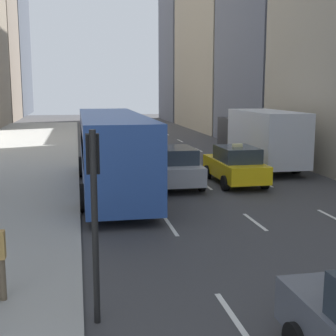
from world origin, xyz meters
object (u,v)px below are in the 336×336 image
object	(u,v)px
city_bus	(112,149)
traffic_light_pole	(94,195)
taxi_second	(235,165)
box_truck	(260,137)
taxi_lead	(149,146)
sedan_black_near	(174,166)

from	to	relation	value
city_bus	traffic_light_pole	size ratio (longest dim) A/B	3.22
traffic_light_pole	city_bus	bearing A→B (deg)	84.24
taxi_second	box_truck	bearing A→B (deg)	55.87
taxi_lead	city_bus	bearing A→B (deg)	-109.45
city_bus	traffic_light_pole	distance (m)	11.35
taxi_second	box_truck	size ratio (longest dim) A/B	0.52
sedan_black_near	traffic_light_pole	world-z (taller)	traffic_light_pole
sedan_black_near	box_truck	distance (m)	6.92
taxi_second	city_bus	world-z (taller)	city_bus
taxi_lead	taxi_second	xyz separation A→B (m)	(2.80, -7.56, 0.00)
box_truck	traffic_light_pole	xyz separation A→B (m)	(-9.55, -15.81, 0.70)
taxi_lead	city_bus	size ratio (longest dim) A/B	0.38
box_truck	taxi_second	bearing A→B (deg)	-124.13
city_bus	box_truck	xyz separation A→B (m)	(8.41, 4.54, -0.08)
sedan_black_near	traffic_light_pole	bearing A→B (deg)	-108.46
taxi_lead	box_truck	distance (m)	6.62
taxi_lead	city_bus	xyz separation A→B (m)	(-2.81, -7.96, 0.91)
city_bus	box_truck	size ratio (longest dim) A/B	1.38
taxi_lead	sedan_black_near	bearing A→B (deg)	-90.00
taxi_second	sedan_black_near	bearing A→B (deg)	176.97
taxi_lead	box_truck	bearing A→B (deg)	-31.46
taxi_second	sedan_black_near	world-z (taller)	taxi_second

